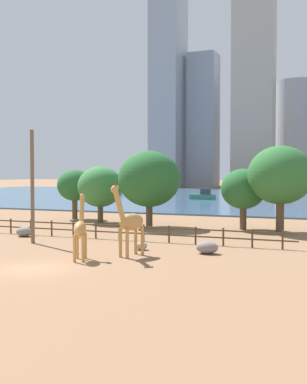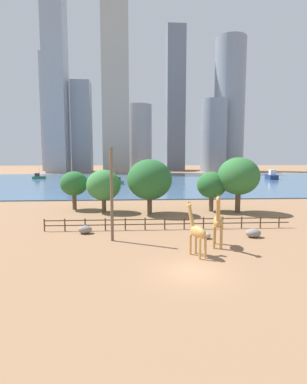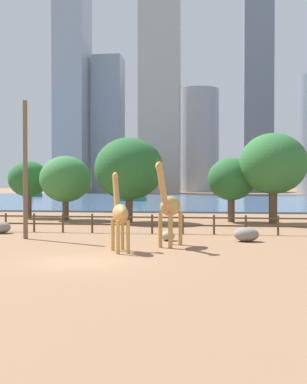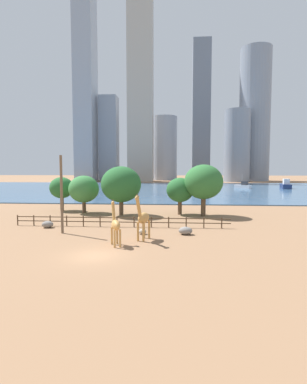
# 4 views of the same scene
# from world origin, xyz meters

# --- Properties ---
(ground_plane) EXTENTS (400.00, 400.00, 0.00)m
(ground_plane) POSITION_xyz_m (0.00, 80.00, 0.00)
(ground_plane) COLOR #8C6647
(harbor_water) EXTENTS (180.00, 86.00, 0.20)m
(harbor_water) POSITION_xyz_m (0.00, 77.00, 0.10)
(harbor_water) COLOR #3D6084
(harbor_water) RESTS_ON ground
(giraffe_tall) EXTENTS (1.44, 2.95, 4.72)m
(giraffe_tall) POSITION_xyz_m (3.36, 5.53, 2.20)
(giraffe_tall) COLOR #C18C47
(giraffe_tall) RESTS_ON ground
(giraffe_companion) EXTENTS (1.45, 2.49, 4.14)m
(giraffe_companion) POSITION_xyz_m (1.07, 3.33, 1.92)
(giraffe_companion) COLOR #C18C47
(giraffe_companion) RESTS_ON ground
(utility_pole) EXTENTS (0.28, 0.28, 8.47)m
(utility_pole) POSITION_xyz_m (-5.75, 8.01, 4.23)
(utility_pole) COLOR brown
(utility_pole) RESTS_ON ground
(boulder_near_fence) EXTENTS (1.46, 1.11, 0.83)m
(boulder_near_fence) POSITION_xyz_m (7.61, 8.33, 0.42)
(boulder_near_fence) COLOR gray
(boulder_near_fence) RESTS_ON ground
(boulder_by_pole) EXTENTS (1.37, 1.08, 0.81)m
(boulder_by_pole) POSITION_xyz_m (-8.67, 10.84, 0.40)
(boulder_by_pole) COLOR gray
(boulder_by_pole) RESTS_ON ground
(boulder_small) EXTENTS (0.82, 0.77, 0.58)m
(boulder_small) POSITION_xyz_m (3.02, 8.13, 0.29)
(boulder_small) COLOR gray
(boulder_small) RESTS_ON ground
(enclosure_fence) EXTENTS (26.12, 0.14, 1.30)m
(enclosure_fence) POSITION_xyz_m (-0.23, 12.00, 0.76)
(enclosure_fence) COLOR #4C3826
(enclosure_fence) RESTS_ON ground
(tree_left_large) EXTENTS (3.94, 3.94, 5.61)m
(tree_left_large) POSITION_xyz_m (-12.47, 25.19, 3.80)
(tree_left_large) COLOR brown
(tree_left_large) RESTS_ON ground
(tree_center_broad) EXTENTS (6.01, 6.01, 7.37)m
(tree_center_broad) POSITION_xyz_m (-1.64, 20.98, 4.65)
(tree_center_broad) COLOR brown
(tree_center_broad) RESTS_ON ground
(tree_right_tall) EXTENTS (4.74, 4.74, 5.92)m
(tree_right_tall) POSITION_xyz_m (-7.94, 22.81, 3.77)
(tree_right_tall) COLOR brown
(tree_right_tall) RESTS_ON ground
(tree_left_small) EXTENTS (5.70, 5.70, 7.63)m
(tree_left_small) POSITION_xyz_m (10.65, 21.30, 5.04)
(tree_left_small) COLOR brown
(tree_left_small) RESTS_ON ground
(tree_right_small) EXTENTS (4.14, 4.14, 5.63)m
(tree_right_small) POSITION_xyz_m (7.19, 22.38, 3.74)
(tree_right_small) COLOR brown
(tree_right_small) RESTS_ON ground
(boat_ferry) EXTENTS (4.80, 2.08, 2.06)m
(boat_ferry) POSITION_xyz_m (-8.77, 65.13, 0.90)
(boat_ferry) COLOR #337259
(boat_ferry) RESTS_ON harbor_water
(boat_sailboat) EXTENTS (4.03, 7.93, 3.33)m
(boat_sailboat) POSITION_xyz_m (44.00, 81.76, 1.33)
(boat_sailboat) COLOR navy
(boat_sailboat) RESTS_ON harbor_water
(boat_tug) EXTENTS (4.81, 3.25, 4.08)m
(boat_tug) POSITION_xyz_m (-37.35, 89.02, 0.89)
(boat_tug) COLOR #337259
(boat_tug) RESTS_ON harbor_water
(boat_barge) EXTENTS (5.65, 4.79, 4.96)m
(boat_barge) POSITION_xyz_m (29.85, 82.41, 1.03)
(boat_barge) COLOR silver
(boat_barge) RESTS_ON harbor_water
(skyline_tower_needle) EXTENTS (15.11, 15.11, 38.16)m
(skyline_tower_needle) POSITION_xyz_m (-0.43, 160.12, 19.08)
(skyline_tower_needle) COLOR #939EAD
(skyline_tower_needle) RESTS_ON ground
(skyline_block_central) EXTENTS (10.78, 11.81, 83.93)m
(skyline_block_central) POSITION_xyz_m (21.67, 165.45, 41.96)
(skyline_block_central) COLOR slate
(skyline_block_central) RESTS_ON ground
(skyline_tower_glass) EXTENTS (10.03, 13.22, 97.57)m
(skyline_tower_glass) POSITION_xyz_m (-41.63, 136.20, 48.79)
(skyline_tower_glass) COLOR #939EAD
(skyline_tower_glass) RESTS_ON ground
(skyline_block_left) EXTENTS (13.57, 13.57, 37.75)m
(skyline_block_left) POSITION_xyz_m (38.72, 139.29, 18.88)
(skyline_block_left) COLOR gray
(skyline_block_left) RESTS_ON ground
(skyline_block_right) EXTENTS (9.63, 9.27, 46.35)m
(skyline_block_right) POSITION_xyz_m (-30.47, 141.48, 23.17)
(skyline_block_right) COLOR gray
(skyline_block_right) RESTS_ON ground
(skyline_tower_short) EXTENTS (13.44, 8.51, 100.10)m
(skyline_tower_short) POSITION_xyz_m (-12.61, 138.75, 50.05)
(skyline_tower_short) COLOR #ADA89E
(skyline_tower_short) RESTS_ON ground
(skyline_block_wide) EXTENTS (11.37, 8.01, 67.08)m
(skyline_block_wide) POSITION_xyz_m (-50.99, 163.26, 33.54)
(skyline_block_wide) COLOR #939EAD
(skyline_block_wide) RESTS_ON ground
(skyline_tower_far) EXTENTS (16.98, 16.98, 73.30)m
(skyline_tower_far) POSITION_xyz_m (50.51, 151.25, 36.65)
(skyline_tower_far) COLOR gray
(skyline_tower_far) RESTS_ON ground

